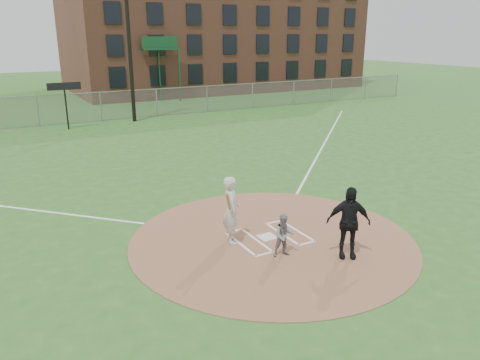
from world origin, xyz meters
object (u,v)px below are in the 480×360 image
catcher (284,235)px  batter_at_plate (231,210)px  umpire (348,222)px  home_plate (267,237)px

catcher → batter_at_plate: size_ratio=0.60×
catcher → umpire: (1.48, -0.86, 0.40)m
umpire → batter_at_plate: umpire is taller
catcher → batter_at_plate: bearing=134.1°
umpire → batter_at_plate: size_ratio=1.01×
catcher → batter_at_plate: batter_at_plate is taller
umpire → batter_at_plate: (-2.32, 2.33, -0.00)m
umpire → batter_at_plate: 3.29m
home_plate → umpire: (1.25, -2.06, 0.98)m
batter_at_plate → umpire: bearing=-45.2°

